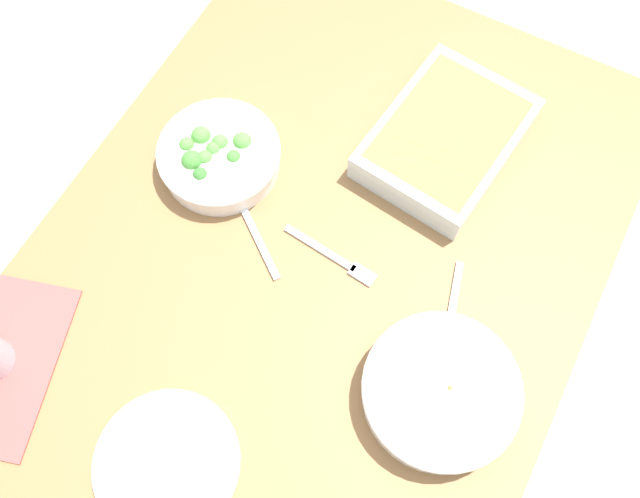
{
  "coord_description": "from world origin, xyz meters",
  "views": [
    {
      "loc": [
        -0.39,
        -0.21,
        1.79
      ],
      "look_at": [
        0.0,
        0.0,
        0.74
      ],
      "focal_mm": 37.49,
      "sensor_mm": 36.0,
      "label": 1
    }
  ],
  "objects_px": {
    "side_plate": "(167,463)",
    "fork_on_table": "(336,258)",
    "stew_bowl": "(440,392)",
    "spoon_by_stew": "(449,325)",
    "spoon_by_broccoli": "(250,223)",
    "broccoli_bowl": "(219,156)",
    "baking_dish": "(446,137)"
  },
  "relations": [
    {
      "from": "baking_dish",
      "to": "side_plate",
      "type": "height_order",
      "value": "baking_dish"
    },
    {
      "from": "side_plate",
      "to": "spoon_by_broccoli",
      "type": "xyz_separation_m",
      "value": [
        0.4,
        0.09,
        -0.0
      ]
    },
    {
      "from": "broccoli_bowl",
      "to": "baking_dish",
      "type": "distance_m",
      "value": 0.4
    },
    {
      "from": "broccoli_bowl",
      "to": "side_plate",
      "type": "relative_size",
      "value": 0.99
    },
    {
      "from": "side_plate",
      "to": "stew_bowl",
      "type": "bearing_deg",
      "value": -47.84
    },
    {
      "from": "broccoli_bowl",
      "to": "side_plate",
      "type": "distance_m",
      "value": 0.52
    },
    {
      "from": "spoon_by_broccoli",
      "to": "fork_on_table",
      "type": "bearing_deg",
      "value": -85.51
    },
    {
      "from": "fork_on_table",
      "to": "baking_dish",
      "type": "bearing_deg",
      "value": -13.78
    },
    {
      "from": "fork_on_table",
      "to": "broccoli_bowl",
      "type": "bearing_deg",
      "value": 76.42
    },
    {
      "from": "spoon_by_broccoli",
      "to": "broccoli_bowl",
      "type": "bearing_deg",
      "value": 54.2
    },
    {
      "from": "baking_dish",
      "to": "side_plate",
      "type": "bearing_deg",
      "value": 168.77
    },
    {
      "from": "side_plate",
      "to": "fork_on_table",
      "type": "relative_size",
      "value": 1.24
    },
    {
      "from": "broccoli_bowl",
      "to": "spoon_by_broccoli",
      "type": "height_order",
      "value": "broccoli_bowl"
    },
    {
      "from": "spoon_by_stew",
      "to": "side_plate",
      "type": "bearing_deg",
      "value": 144.24
    },
    {
      "from": "side_plate",
      "to": "fork_on_table",
      "type": "bearing_deg",
      "value": -9.44
    },
    {
      "from": "baking_dish",
      "to": "fork_on_table",
      "type": "relative_size",
      "value": 1.82
    },
    {
      "from": "broccoli_bowl",
      "to": "spoon_by_stew",
      "type": "relative_size",
      "value": 1.25
    },
    {
      "from": "stew_bowl",
      "to": "fork_on_table",
      "type": "relative_size",
      "value": 1.36
    },
    {
      "from": "spoon_by_stew",
      "to": "fork_on_table",
      "type": "height_order",
      "value": "spoon_by_stew"
    },
    {
      "from": "stew_bowl",
      "to": "fork_on_table",
      "type": "xyz_separation_m",
      "value": [
        0.13,
        0.25,
        -0.03
      ]
    },
    {
      "from": "stew_bowl",
      "to": "baking_dish",
      "type": "height_order",
      "value": "same"
    },
    {
      "from": "fork_on_table",
      "to": "side_plate",
      "type": "bearing_deg",
      "value": 170.56
    },
    {
      "from": "spoon_by_broccoli",
      "to": "stew_bowl",
      "type": "bearing_deg",
      "value": -105.95
    },
    {
      "from": "fork_on_table",
      "to": "spoon_by_stew",
      "type": "bearing_deg",
      "value": -94.64
    },
    {
      "from": "stew_bowl",
      "to": "spoon_by_stew",
      "type": "xyz_separation_m",
      "value": [
        0.11,
        0.03,
        -0.03
      ]
    },
    {
      "from": "baking_dish",
      "to": "spoon_by_broccoli",
      "type": "distance_m",
      "value": 0.38
    },
    {
      "from": "spoon_by_stew",
      "to": "baking_dish",
      "type": "bearing_deg",
      "value": 25.73
    },
    {
      "from": "side_plate",
      "to": "spoon_by_stew",
      "type": "distance_m",
      "value": 0.49
    },
    {
      "from": "side_plate",
      "to": "spoon_by_broccoli",
      "type": "height_order",
      "value": "side_plate"
    },
    {
      "from": "stew_bowl",
      "to": "baking_dish",
      "type": "bearing_deg",
      "value": 22.94
    },
    {
      "from": "broccoli_bowl",
      "to": "fork_on_table",
      "type": "xyz_separation_m",
      "value": [
        -0.06,
        -0.27,
        -0.03
      ]
    },
    {
      "from": "stew_bowl",
      "to": "side_plate",
      "type": "distance_m",
      "value": 0.42
    }
  ]
}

